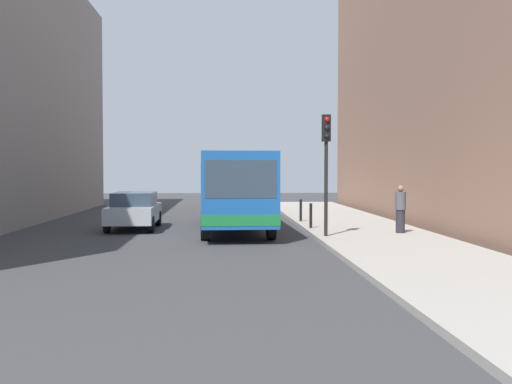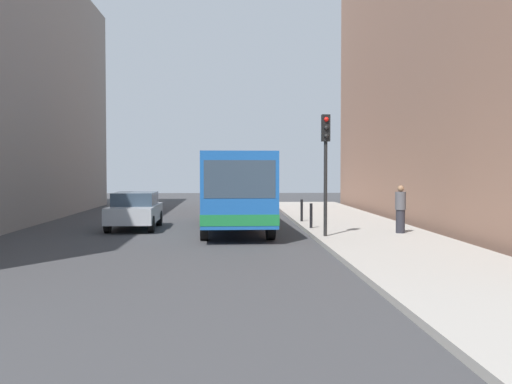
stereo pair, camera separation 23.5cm
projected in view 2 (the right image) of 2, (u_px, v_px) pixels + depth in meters
ground_plane at (221, 235)px, 22.72m from camera, size 80.00×80.00×0.00m
sidewalk at (368, 233)px, 22.95m from camera, size 4.40×40.00×0.15m
building_right at (488, 35)px, 26.91m from camera, size 7.00×32.00×16.47m
bus at (233, 186)px, 25.16m from camera, size 2.85×11.09×3.00m
car_beside_bus at (135, 210)px, 25.11m from camera, size 1.90×4.42×1.48m
car_behind_bus at (242, 197)px, 36.36m from camera, size 1.91×4.43×1.48m
traffic_light at (326, 152)px, 20.96m from camera, size 0.28×0.33×4.10m
bollard_near at (311, 216)px, 23.94m from camera, size 0.11×0.11×0.95m
bollard_mid at (302, 210)px, 27.02m from camera, size 0.11×0.11×0.95m
pedestrian_near_signal at (400, 209)px, 22.06m from camera, size 0.38×0.38×1.69m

